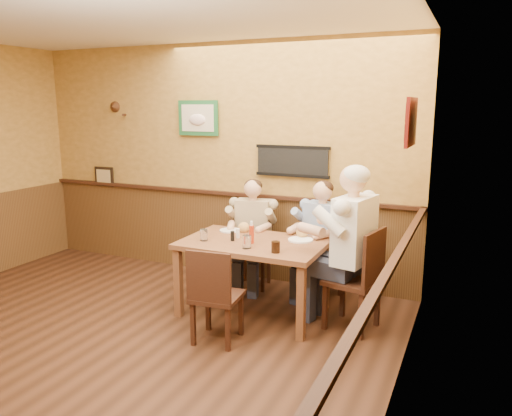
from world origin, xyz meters
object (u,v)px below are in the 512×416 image
at_px(dining_table, 253,250).
at_px(hot_sauce_bottle, 252,233).
at_px(chair_near_side, 217,294).
at_px(water_glass_mid, 247,242).
at_px(diner_white_elder, 353,257).
at_px(pepper_shaker, 232,236).
at_px(chair_back_left, 253,253).
at_px(chair_right_end, 353,278).
at_px(diner_blue_polo, 322,246).
at_px(cola_tumbler, 276,247).
at_px(water_glass_left, 204,235).
at_px(salt_shaker, 238,233).
at_px(chair_back_right, 322,261).
at_px(diner_tan_shirt, 253,239).

distance_m(dining_table, hot_sauce_bottle, 0.21).
relative_size(dining_table, chair_near_side, 1.60).
relative_size(chair_near_side, water_glass_mid, 6.97).
height_order(diner_white_elder, hot_sauce_bottle, diner_white_elder).
relative_size(diner_white_elder, pepper_shaker, 14.14).
xyz_separation_m(chair_back_left, chair_right_end, (1.30, -0.63, 0.09)).
bearing_deg(dining_table, diner_blue_polo, 54.24).
xyz_separation_m(chair_right_end, water_glass_mid, (-0.94, -0.31, 0.33)).
xyz_separation_m(dining_table, chair_back_left, (-0.31, 0.68, -0.26)).
distance_m(diner_blue_polo, cola_tumbler, 1.01).
relative_size(dining_table, water_glass_left, 12.20).
bearing_deg(water_glass_left, salt_shaker, 41.23).
distance_m(chair_back_left, diner_white_elder, 1.47).
height_order(diner_blue_polo, pepper_shaker, diner_blue_polo).
distance_m(diner_white_elder, salt_shaker, 1.19).
relative_size(chair_right_end, pepper_shaker, 9.90).
distance_m(water_glass_left, pepper_shaker, 0.28).
xyz_separation_m(chair_right_end, salt_shaker, (-1.19, -0.01, 0.31)).
xyz_separation_m(water_glass_left, hot_sauce_bottle, (0.47, 0.10, 0.04)).
relative_size(chair_back_right, water_glass_left, 7.08).
bearing_deg(diner_white_elder, water_glass_mid, -59.73).
distance_m(chair_right_end, water_glass_left, 1.50).
xyz_separation_m(diner_tan_shirt, salt_shaker, (0.11, -0.63, 0.23)).
distance_m(chair_back_left, chair_back_right, 0.81).
relative_size(diner_blue_polo, cola_tumbler, 11.06).
height_order(chair_back_right, diner_white_elder, diner_white_elder).
relative_size(diner_tan_shirt, cola_tumbler, 10.80).
distance_m(dining_table, chair_right_end, 1.01).
bearing_deg(chair_back_left, diner_blue_polo, -7.71).
xyz_separation_m(diner_blue_polo, hot_sauce_bottle, (-0.49, -0.78, 0.27)).
relative_size(dining_table, salt_shaker, 14.62).
relative_size(diner_blue_polo, water_glass_left, 10.11).
bearing_deg(chair_right_end, dining_table, -74.57).
relative_size(water_glass_mid, pepper_shaker, 1.27).
height_order(chair_back_right, diner_tan_shirt, diner_tan_shirt).
distance_m(diner_blue_polo, hot_sauce_bottle, 0.96).
height_order(chair_near_side, diner_tan_shirt, diner_tan_shirt).
bearing_deg(water_glass_mid, dining_table, 100.19).
bearing_deg(water_glass_mid, diner_white_elder, 18.11).
bearing_deg(diner_white_elder, salt_shaker, -77.54).
relative_size(chair_near_side, diner_blue_polo, 0.75).
bearing_deg(pepper_shaker, diner_tan_shirt, 98.53).
bearing_deg(cola_tumbler, salt_shaker, 149.32).
bearing_deg(diner_tan_shirt, pepper_shaker, -90.42).
xyz_separation_m(diner_blue_polo, diner_white_elder, (0.49, -0.64, 0.12)).
height_order(chair_back_right, water_glass_mid, water_glass_mid).
height_order(dining_table, chair_back_left, chair_back_left).
bearing_deg(diner_blue_polo, cola_tumbler, -83.71).
height_order(dining_table, cola_tumbler, cola_tumbler).
bearing_deg(water_glass_left, diner_blue_polo, 42.39).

